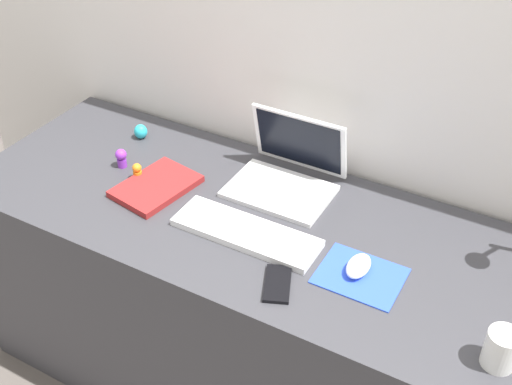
% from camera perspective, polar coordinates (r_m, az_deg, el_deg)
% --- Properties ---
extents(ground_plane, '(6.00, 6.00, 0.00)m').
position_cam_1_polar(ground_plane, '(2.34, 0.04, -16.56)').
color(ground_plane, '#59514C').
extents(back_wall, '(2.98, 0.05, 1.64)m').
position_cam_1_polar(back_wall, '(2.03, 5.15, 5.11)').
color(back_wall, silver).
rests_on(back_wall, ground_plane).
extents(desk, '(1.78, 0.66, 0.74)m').
position_cam_1_polar(desk, '(2.06, 0.05, -10.36)').
color(desk, '#38383D').
rests_on(desk, ground_plane).
extents(laptop, '(0.30, 0.26, 0.21)m').
position_cam_1_polar(laptop, '(1.91, 2.75, 2.16)').
color(laptop, white).
rests_on(laptop, desk).
extents(keyboard, '(0.41, 0.13, 0.02)m').
position_cam_1_polar(keyboard, '(1.74, -0.88, -3.57)').
color(keyboard, white).
rests_on(keyboard, desk).
extents(mousepad, '(0.21, 0.17, 0.00)m').
position_cam_1_polar(mousepad, '(1.65, 9.21, -7.29)').
color(mousepad, blue).
rests_on(mousepad, desk).
extents(mouse, '(0.06, 0.10, 0.03)m').
position_cam_1_polar(mouse, '(1.65, 9.06, -6.44)').
color(mouse, white).
rests_on(mouse, mousepad).
extents(cell_phone, '(0.11, 0.14, 0.01)m').
position_cam_1_polar(cell_phone, '(1.61, 1.92, -8.07)').
color(cell_phone, black).
rests_on(cell_phone, desk).
extents(notebook_pad, '(0.21, 0.27, 0.02)m').
position_cam_1_polar(notebook_pad, '(1.94, -8.83, 0.54)').
color(notebook_pad, maroon).
rests_on(notebook_pad, desk).
extents(coffee_mug, '(0.07, 0.07, 0.09)m').
position_cam_1_polar(coffee_mug, '(1.51, 20.88, -12.83)').
color(coffee_mug, white).
rests_on(coffee_mug, desk).
extents(toy_figurine_cyan, '(0.04, 0.04, 0.05)m').
position_cam_1_polar(toy_figurine_cyan, '(2.18, -10.17, 5.34)').
color(toy_figurine_cyan, '#28B7CC').
rests_on(toy_figurine_cyan, desk).
extents(toy_figurine_orange, '(0.03, 0.03, 0.05)m').
position_cam_1_polar(toy_figurine_orange, '(1.98, -10.47, 1.86)').
color(toy_figurine_orange, orange).
rests_on(toy_figurine_orange, desk).
extents(toy_figurine_purple, '(0.04, 0.04, 0.06)m').
position_cam_1_polar(toy_figurine_purple, '(2.04, -11.83, 3.07)').
color(toy_figurine_purple, purple).
rests_on(toy_figurine_purple, desk).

